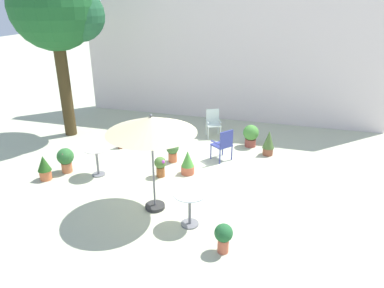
# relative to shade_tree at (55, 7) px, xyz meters

# --- Properties ---
(ground_plane) EXTENTS (60.00, 60.00, 0.00)m
(ground_plane) POSITION_rel_shade_tree_xyz_m (4.72, -1.69, -4.08)
(ground_plane) COLOR beige
(villa_facade) EXTENTS (11.13, 0.30, 5.34)m
(villa_facade) POSITION_rel_shade_tree_xyz_m (4.72, 3.13, -1.41)
(villa_facade) COLOR silver
(villa_facade) RESTS_ON ground
(shade_tree) EXTENTS (2.76, 2.63, 5.42)m
(shade_tree) POSITION_rel_shade_tree_xyz_m (0.00, 0.00, 0.00)
(shade_tree) COLOR #42341B
(shade_tree) RESTS_ON ground
(patio_umbrella_0) EXTENTS (1.89, 1.89, 2.22)m
(patio_umbrella_0) POSITION_rel_shade_tree_xyz_m (4.41, -3.53, -2.12)
(patio_umbrella_0) COLOR #2D2D2D
(patio_umbrella_0) RESTS_ON ground
(cafe_table_0) EXTENTS (0.68, 0.68, 0.76)m
(cafe_table_0) POSITION_rel_shade_tree_xyz_m (5.33, -3.91, -3.56)
(cafe_table_0) COLOR white
(cafe_table_0) RESTS_ON ground
(cafe_table_1) EXTENTS (0.62, 0.62, 0.77)m
(cafe_table_1) POSITION_rel_shade_tree_xyz_m (2.38, -2.45, -3.56)
(cafe_table_1) COLOR white
(cafe_table_1) RESTS_ON ground
(patio_chair_0) EXTENTS (0.65, 0.65, 0.94)m
(patio_chair_0) POSITION_rel_shade_tree_xyz_m (5.38, -0.66, -3.55)
(patio_chair_0) COLOR #343D8F
(patio_chair_0) RESTS_ON ground
(patio_chair_1) EXTENTS (0.59, 0.57, 0.91)m
(patio_chair_1) POSITION_rel_shade_tree_xyz_m (4.66, 1.16, -3.57)
(patio_chair_1) COLOR white
(patio_chair_1) RESTS_ON ground
(potted_plant_0) EXTENTS (0.35, 0.35, 0.65)m
(potted_plant_0) POSITION_rel_shade_tree_xyz_m (4.64, -1.72, -3.77)
(potted_plant_0) COLOR #C96244
(potted_plant_0) RESTS_ON ground
(potted_plant_1) EXTENTS (0.49, 0.49, 0.70)m
(potted_plant_1) POSITION_rel_shade_tree_xyz_m (6.00, 0.61, -3.69)
(potted_plant_1) COLOR brown
(potted_plant_1) RESTS_ON ground
(potted_plant_2) EXTENTS (0.44, 0.44, 0.68)m
(potted_plant_2) POSITION_rel_shade_tree_xyz_m (1.48, -2.53, -3.69)
(potted_plant_2) COLOR #C87349
(potted_plant_2) RESTS_ON ground
(potted_plant_3) EXTENTS (0.31, 0.31, 0.55)m
(potted_plant_3) POSITION_rel_shade_tree_xyz_m (4.00, -2.07, -3.76)
(potted_plant_3) COLOR #A0582D
(potted_plant_3) RESTS_ON ground
(potted_plant_4) EXTENTS (0.36, 0.36, 0.61)m
(potted_plant_4) POSITION_rel_shade_tree_xyz_m (4.01, -1.13, -3.73)
(potted_plant_4) COLOR #C9633E
(potted_plant_4) RESTS_ON ground
(potted_plant_5) EXTENTS (0.34, 0.34, 0.59)m
(potted_plant_5) POSITION_rel_shade_tree_xyz_m (6.17, -4.55, -3.73)
(potted_plant_5) COLOR #CC6447
(potted_plant_5) RESTS_ON ground
(potted_plant_6) EXTENTS (0.21, 0.21, 0.64)m
(potted_plant_6) POSITION_rel_shade_tree_xyz_m (2.14, -0.63, -3.76)
(potted_plant_6) COLOR brown
(potted_plant_6) RESTS_ON ground
(potted_plant_7) EXTENTS (0.34, 0.34, 0.66)m
(potted_plant_7) POSITION_rel_shade_tree_xyz_m (1.19, -3.05, -3.73)
(potted_plant_7) COLOR #CC6B40
(potted_plant_7) RESTS_ON ground
(potted_plant_8) EXTENTS (0.35, 0.35, 0.76)m
(potted_plant_8) POSITION_rel_shade_tree_xyz_m (6.59, 0.10, -3.69)
(potted_plant_8) COLOR #955037
(potted_plant_8) RESTS_ON ground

